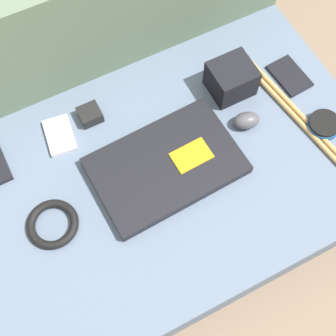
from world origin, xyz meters
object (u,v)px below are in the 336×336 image
object	(u,v)px
laptop	(167,165)
phone_black	(60,135)
camera_pouch	(231,79)
charger_brick	(90,115)
phone_silver	(290,76)
speaker_puck	(324,125)
computer_mouse	(246,121)

from	to	relation	value
laptop	phone_black	size ratio (longest dim) A/B	3.24
camera_pouch	charger_brick	bearing A→B (deg)	166.83
charger_brick	phone_silver	bearing A→B (deg)	-13.65
camera_pouch	speaker_puck	bearing A→B (deg)	-54.31
computer_mouse	phone_black	world-z (taller)	computer_mouse
laptop	computer_mouse	world-z (taller)	computer_mouse
phone_silver	phone_black	world-z (taller)	phone_black
laptop	camera_pouch	size ratio (longest dim) A/B	3.33
computer_mouse	speaker_puck	bearing A→B (deg)	-15.22
laptop	computer_mouse	size ratio (longest dim) A/B	4.75
speaker_puck	phone_black	bearing A→B (deg)	155.11
phone_silver	camera_pouch	distance (m)	0.17
phone_black	charger_brick	xyz separation A→B (m)	(0.09, 0.01, 0.01)
camera_pouch	charger_brick	world-z (taller)	camera_pouch
speaker_puck	phone_black	distance (m)	0.65
computer_mouse	camera_pouch	bearing A→B (deg)	94.65
charger_brick	phone_black	bearing A→B (deg)	-170.58
computer_mouse	laptop	bearing A→B (deg)	-161.85
camera_pouch	phone_black	bearing A→B (deg)	171.25
phone_silver	phone_black	size ratio (longest dim) A/B	1.07
computer_mouse	phone_black	bearing A→B (deg)	171.33
phone_black	speaker_puck	bearing A→B (deg)	-17.21
computer_mouse	phone_silver	world-z (taller)	computer_mouse
computer_mouse	camera_pouch	xyz separation A→B (m)	(0.02, 0.11, 0.02)
computer_mouse	speaker_puck	world-z (taller)	computer_mouse
computer_mouse	charger_brick	bearing A→B (deg)	164.19
camera_pouch	computer_mouse	bearing A→B (deg)	-99.65
computer_mouse	camera_pouch	distance (m)	0.11
laptop	camera_pouch	xyz separation A→B (m)	(0.25, 0.13, 0.03)
computer_mouse	speaker_puck	size ratio (longest dim) A/B	0.92
computer_mouse	charger_brick	size ratio (longest dim) A/B	1.39
charger_brick	camera_pouch	bearing A→B (deg)	-13.17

